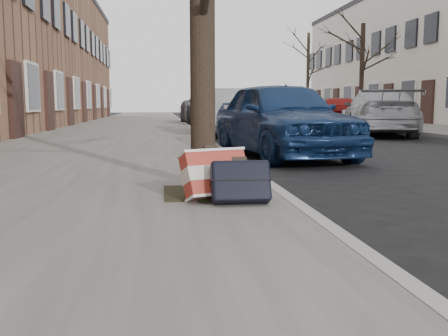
{
  "coord_description": "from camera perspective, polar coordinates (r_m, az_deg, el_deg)",
  "views": [
    {
      "loc": [
        -2.46,
        -3.66,
        0.99
      ],
      "look_at": [
        -1.88,
        0.8,
        0.42
      ],
      "focal_mm": 40.0,
      "sensor_mm": 36.0,
      "label": 1
    }
  ],
  "objects": [
    {
      "name": "tree_far_b",
      "position": [
        25.18,
        15.46,
        10.37
      ],
      "size": [
        0.22,
        0.22,
        4.68
      ],
      "primitive_type": "cylinder",
      "color": "black",
      "rests_on": "far_sidewalk"
    },
    {
      "name": "car_far_back",
      "position": [
        21.51,
        12.68,
        6.27
      ],
      "size": [
        2.36,
        4.24,
        1.36
      ],
      "primitive_type": "imported",
      "rotation": [
        0.0,
        0.0,
        2.95
      ],
      "color": "maroon",
      "rests_on": "ground"
    },
    {
      "name": "car_near_mid",
      "position": [
        16.18,
        0.13,
        6.44
      ],
      "size": [
        2.24,
        4.78,
        1.51
      ],
      "primitive_type": "imported",
      "rotation": [
        0.0,
        0.0,
        -0.14
      ],
      "color": "#95969B",
      "rests_on": "ground"
    },
    {
      "name": "suitcase_navy",
      "position": [
        4.38,
        1.89,
        -1.53
      ],
      "size": [
        0.52,
        0.31,
        0.41
      ],
      "primitive_type": "cube",
      "rotation": [
        -0.42,
        0.0,
        -0.01
      ],
      "color": "black",
      "rests_on": "near_sidewalk"
    },
    {
      "name": "car_far_front",
      "position": [
        16.96,
        17.16,
        6.06
      ],
      "size": [
        3.33,
        5.39,
        1.46
      ],
      "primitive_type": "imported",
      "rotation": [
        0.0,
        0.0,
        2.87
      ],
      "color": "#A2A4A9",
      "rests_on": "ground"
    },
    {
      "name": "near_sidewalk",
      "position": [
        18.72,
        -11.19,
        4.28
      ],
      "size": [
        5.0,
        70.0,
        0.12
      ],
      "primitive_type": "cube",
      "color": "gray",
      "rests_on": "ground"
    },
    {
      "name": "car_near_front",
      "position": [
        9.55,
        6.55,
        5.66
      ],
      "size": [
        2.33,
        4.5,
        1.46
      ],
      "primitive_type": "imported",
      "rotation": [
        0.0,
        0.0,
        0.15
      ],
      "color": "navy",
      "rests_on": "ground"
    },
    {
      "name": "car_near_back",
      "position": [
        23.76,
        -1.41,
        6.78
      ],
      "size": [
        2.82,
        5.76,
        1.57
      ],
      "primitive_type": "imported",
      "rotation": [
        0.0,
        0.0,
        0.04
      ],
      "color": "#37373C",
      "rests_on": "ground"
    },
    {
      "name": "far_sidewalk",
      "position": [
        21.31,
        21.47,
        4.27
      ],
      "size": [
        4.0,
        70.0,
        0.12
      ],
      "primitive_type": "cube",
      "color": "slate",
      "rests_on": "ground"
    },
    {
      "name": "tree_far_c",
      "position": [
        33.48,
        9.56,
        10.37
      ],
      "size": [
        0.2,
        0.2,
        5.47
      ],
      "primitive_type": "cylinder",
      "color": "black",
      "rests_on": "far_sidewalk"
    },
    {
      "name": "suitcase_red",
      "position": [
        4.59,
        -0.98,
        -0.74
      ],
      "size": [
        0.69,
        0.53,
        0.47
      ],
      "primitive_type": "cube",
      "rotation": [
        -0.42,
        0.0,
        0.38
      ],
      "color": "maroon",
      "rests_on": "near_sidewalk"
    },
    {
      "name": "dirt_patch",
      "position": [
        4.96,
        -1.93,
        -2.79
      ],
      "size": [
        0.85,
        0.85,
        0.02
      ],
      "primitive_type": "cube",
      "color": "black",
      "rests_on": "near_sidewalk"
    }
  ]
}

